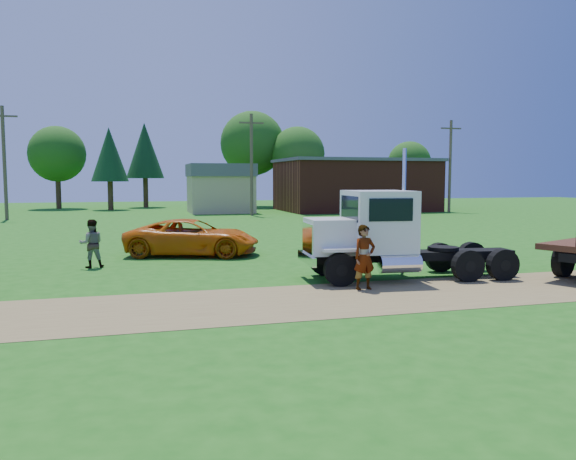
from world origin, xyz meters
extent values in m
plane|color=#1B5A13|center=(0.00, 0.00, 0.00)|extent=(140.00, 140.00, 0.00)
cube|color=brown|center=(0.00, 0.00, 0.01)|extent=(120.00, 4.20, 0.01)
cube|color=black|center=(4.36, 2.40, 0.75)|extent=(7.04, 1.52, 0.28)
cylinder|color=black|center=(1.58, 1.65, 0.51)|extent=(1.05, 0.42, 1.02)
cylinder|color=black|center=(1.58, 1.65, 0.51)|extent=(0.39, 0.38, 0.36)
cylinder|color=black|center=(1.76, 3.64, 0.51)|extent=(1.05, 0.42, 1.02)
cylinder|color=black|center=(1.76, 3.64, 0.51)|extent=(0.39, 0.38, 0.36)
cylinder|color=black|center=(5.75, 1.27, 0.51)|extent=(1.05, 0.42, 1.02)
cylinder|color=black|center=(5.75, 1.27, 0.51)|extent=(0.39, 0.38, 0.36)
cylinder|color=black|center=(5.94, 3.25, 0.51)|extent=(1.05, 0.42, 1.02)
cylinder|color=black|center=(5.94, 3.25, 0.51)|extent=(0.39, 0.38, 0.36)
cylinder|color=black|center=(6.96, 1.16, 0.51)|extent=(1.05, 0.42, 1.02)
cylinder|color=black|center=(6.96, 1.16, 0.51)|extent=(0.39, 0.38, 0.36)
cylinder|color=black|center=(7.14, 3.14, 0.51)|extent=(1.05, 0.42, 1.02)
cylinder|color=black|center=(7.14, 3.14, 0.51)|extent=(0.39, 0.38, 0.36)
cube|color=silver|center=(1.72, 2.64, 1.44)|extent=(1.82, 1.73, 1.12)
cube|color=silver|center=(0.88, 2.72, 1.40)|extent=(0.20, 1.40, 0.93)
cube|color=silver|center=(0.84, 2.72, 0.75)|extent=(0.34, 2.15, 0.28)
cube|color=silver|center=(3.20, 2.50, 1.91)|extent=(2.15, 2.41, 1.96)
cube|color=black|center=(2.25, 2.59, 2.33)|extent=(0.22, 1.86, 0.79)
cube|color=black|center=(3.10, 1.38, 2.33)|extent=(1.39, 0.17, 0.70)
cube|color=black|center=(3.30, 3.63, 2.33)|extent=(1.39, 0.17, 0.70)
cube|color=silver|center=(1.58, 1.65, 1.12)|extent=(1.15, 0.52, 0.09)
cube|color=silver|center=(1.76, 3.64, 1.12)|extent=(1.15, 0.52, 0.09)
cylinder|color=silver|center=(3.43, 1.41, 0.65)|extent=(1.35, 0.68, 0.56)
cylinder|color=silver|center=(4.31, 2.91, 2.14)|extent=(0.14, 0.14, 4.29)
cylinder|color=black|center=(5.47, 2.29, 0.96)|extent=(1.11, 1.11, 0.11)
imported|color=#CE5B09|center=(-1.99, 9.89, 0.78)|extent=(6.13, 4.16, 1.56)
cylinder|color=black|center=(9.36, 1.21, 0.54)|extent=(1.12, 0.72, 1.08)
imported|color=#999999|center=(2.06, 0.97, 0.96)|extent=(0.76, 0.55, 1.93)
imported|color=#999999|center=(-5.94, 7.53, 0.89)|extent=(0.93, 0.75, 1.79)
cube|color=maroon|center=(18.00, 40.00, 2.50)|extent=(15.00, 10.00, 5.00)
cube|color=#525357|center=(18.00, 40.00, 5.15)|extent=(15.40, 10.40, 0.30)
cube|color=tan|center=(4.00, 40.00, 1.80)|extent=(6.00, 5.00, 3.60)
cube|color=#525357|center=(4.00, 40.00, 4.10)|extent=(6.20, 5.40, 1.20)
cylinder|color=brown|center=(-14.00, 35.00, 4.50)|extent=(0.28, 0.28, 9.00)
cube|color=brown|center=(-14.00, 35.00, 8.20)|extent=(2.20, 0.14, 0.14)
cylinder|color=brown|center=(6.00, 35.00, 4.50)|extent=(0.28, 0.28, 9.00)
cube|color=brown|center=(6.00, 35.00, 8.20)|extent=(2.20, 0.14, 0.14)
cylinder|color=brown|center=(26.00, 35.00, 4.50)|extent=(0.28, 0.28, 9.00)
cube|color=brown|center=(26.00, 35.00, 8.20)|extent=(2.20, 0.14, 0.14)
cylinder|color=#352216|center=(-12.02, 52.13, 1.61)|extent=(0.56, 0.56, 3.22)
sphere|color=#1F4912|center=(-12.02, 52.13, 5.99)|extent=(6.08, 6.08, 6.08)
cylinder|color=#352216|center=(-2.70, 52.28, 1.69)|extent=(0.56, 0.56, 3.39)
cone|color=black|center=(-2.70, 52.28, 6.49)|extent=(4.26, 4.26, 6.29)
cylinder|color=#352216|center=(9.52, 50.89, 2.00)|extent=(0.56, 0.56, 3.99)
sphere|color=#1F4912|center=(9.52, 50.89, 7.42)|extent=(7.53, 7.53, 7.53)
cylinder|color=#352216|center=(14.23, 48.12, 1.65)|extent=(0.56, 0.56, 3.31)
sphere|color=#1F4912|center=(14.23, 48.12, 6.15)|extent=(6.24, 6.24, 6.24)
cylinder|color=#352216|center=(28.65, 48.41, 1.40)|extent=(0.56, 0.56, 2.81)
sphere|color=#1F4912|center=(28.65, 48.41, 5.21)|extent=(5.29, 5.29, 5.29)
cylinder|color=#352216|center=(-6.43, 47.88, 1.52)|extent=(0.56, 0.56, 3.04)
cone|color=black|center=(-6.43, 47.88, 5.82)|extent=(3.82, 3.82, 5.65)
camera|label=1|loc=(-4.57, -14.15, 3.27)|focal=35.00mm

